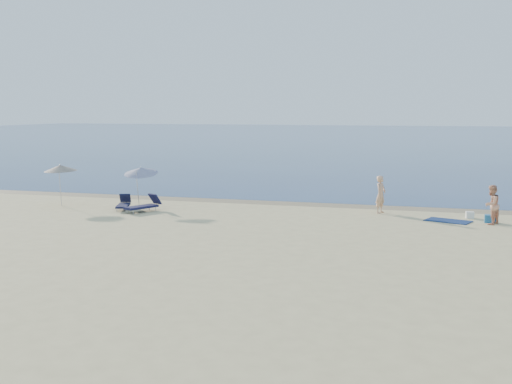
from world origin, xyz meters
TOP-DOWN VIEW (x-y plane):
  - ground at (0.00, 0.00)m, footprint 160.00×160.00m
  - sea at (0.00, 100.00)m, footprint 240.00×160.00m
  - wet_sand_strip at (0.00, 19.40)m, footprint 240.00×1.60m
  - person_left at (1.93, 17.51)m, footprint 0.63×0.77m
  - person_right at (6.79, 15.78)m, footprint 0.99×1.05m
  - beach_towel at (5.03, 16.08)m, footprint 2.16×1.66m
  - white_bag at (5.99, 17.19)m, footprint 0.38×0.34m
  - blue_cooler at (6.80, 16.19)m, footprint 0.49×0.35m
  - umbrella_near at (-9.87, 15.96)m, footprint 1.90×1.92m
  - umbrella_far at (-14.14, 15.43)m, footprint 2.19×2.19m
  - lounger_left at (-10.44, 15.11)m, footprint 1.04×1.73m
  - lounger_right at (-9.17, 14.77)m, footprint 1.38×1.95m

SIDE VIEW (x-z plane):
  - ground at x=0.00m, z-range 0.00..0.00m
  - wet_sand_strip at x=0.00m, z-range 0.00..0.00m
  - sea at x=0.00m, z-range 0.00..0.01m
  - beach_towel at x=5.03m, z-range 0.00..0.03m
  - white_bag at x=5.99m, z-range 0.00..0.30m
  - blue_cooler at x=6.80m, z-range 0.00..0.35m
  - lounger_left at x=-10.44m, z-range -0.10..0.63m
  - lounger_right at x=-9.17m, z-range -0.11..0.71m
  - person_right at x=6.79m, z-range 0.00..1.72m
  - person_left at x=1.93m, z-range 0.00..1.80m
  - umbrella_near at x=-9.87m, z-range 0.76..2.99m
  - umbrella_far at x=-14.14m, z-range 0.84..3.04m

